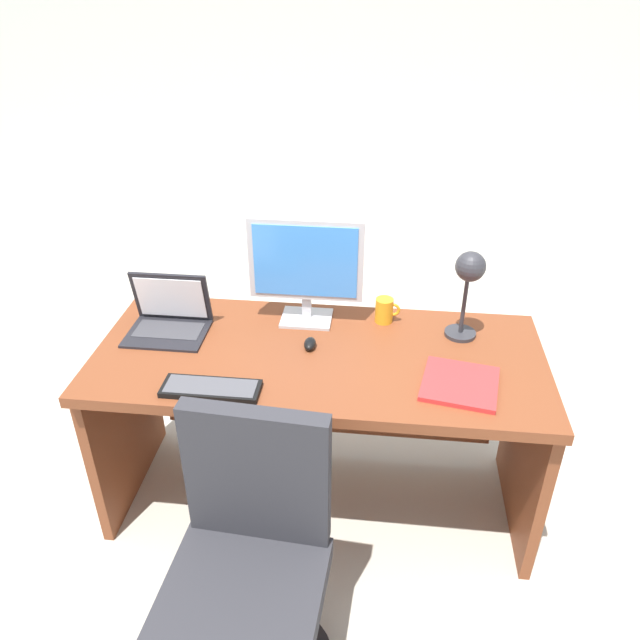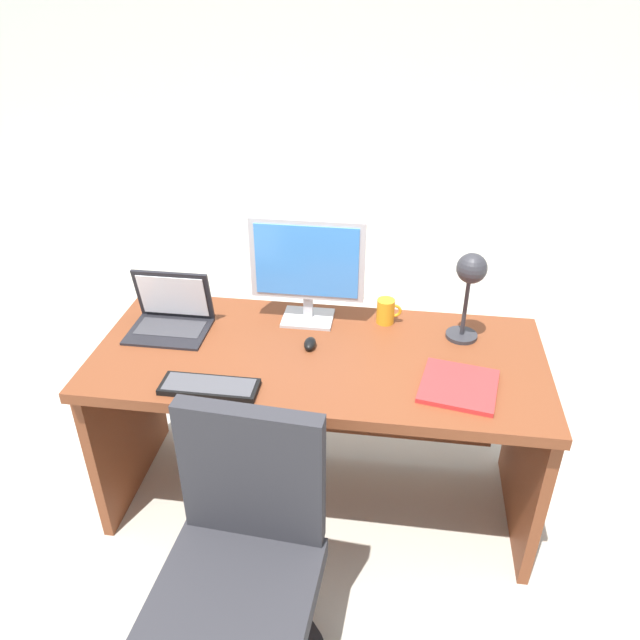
{
  "view_description": "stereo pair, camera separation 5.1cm",
  "coord_description": "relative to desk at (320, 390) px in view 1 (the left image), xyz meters",
  "views": [
    {
      "loc": [
        0.21,
        -1.87,
        2.01
      ],
      "look_at": [
        0.0,
        0.04,
        0.87
      ],
      "focal_mm": 34.52,
      "sensor_mm": 36.0,
      "label": 1
    },
    {
      "loc": [
        0.26,
        -1.86,
        2.01
      ],
      "look_at": [
        0.0,
        0.04,
        0.87
      ],
      "focal_mm": 34.52,
      "sensor_mm": 36.0,
      "label": 2
    }
  ],
  "objects": [
    {
      "name": "ground",
      "position": [
        0.0,
        1.45,
        -0.54
      ],
      "size": [
        12.0,
        12.0,
        0.0
      ],
      "primitive_type": "plane",
      "color": "#B7B2A3"
    },
    {
      "name": "back_wall",
      "position": [
        0.0,
        3.59,
        0.86
      ],
      "size": [
        10.0,
        0.1,
        2.8
      ],
      "primitive_type": "cube",
      "color": "silver",
      "rests_on": "ground"
    },
    {
      "name": "desk",
      "position": [
        0.0,
        0.0,
        0.0
      ],
      "size": [
        1.66,
        0.73,
        0.75
      ],
      "color": "brown",
      "rests_on": "ground"
    },
    {
      "name": "monitor",
      "position": [
        -0.08,
        0.19,
        0.45
      ],
      "size": [
        0.44,
        0.16,
        0.43
      ],
      "color": "#B7BABF",
      "rests_on": "desk"
    },
    {
      "name": "laptop",
      "position": [
        -0.6,
        0.07,
        0.28
      ],
      "size": [
        0.3,
        0.23,
        0.22
      ],
      "color": "black",
      "rests_on": "desk"
    },
    {
      "name": "keyboard",
      "position": [
        -0.33,
        -0.31,
        0.22
      ],
      "size": [
        0.33,
        0.12,
        0.02
      ],
      "color": "black",
      "rests_on": "desk"
    },
    {
      "name": "mouse",
      "position": [
        -0.04,
        -0.01,
        0.22
      ],
      "size": [
        0.04,
        0.08,
        0.03
      ],
      "color": "black",
      "rests_on": "desk"
    },
    {
      "name": "desk_lamp",
      "position": [
        0.53,
        0.11,
        0.47
      ],
      "size": [
        0.12,
        0.14,
        0.36
      ],
      "color": "#2D2D33",
      "rests_on": "desk"
    },
    {
      "name": "book",
      "position": [
        0.5,
        -0.19,
        0.22
      ],
      "size": [
        0.29,
        0.29,
        0.02
      ],
      "color": "red",
      "rests_on": "desk"
    },
    {
      "name": "coffee_mug",
      "position": [
        0.23,
        0.21,
        0.26
      ],
      "size": [
        0.1,
        0.07,
        0.1
      ],
      "color": "orange",
      "rests_on": "desk"
    },
    {
      "name": "office_chair",
      "position": [
        -0.13,
        -0.78,
        -0.16
      ],
      "size": [
        0.56,
        0.56,
        0.93
      ],
      "color": "black",
      "rests_on": "ground"
    }
  ]
}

